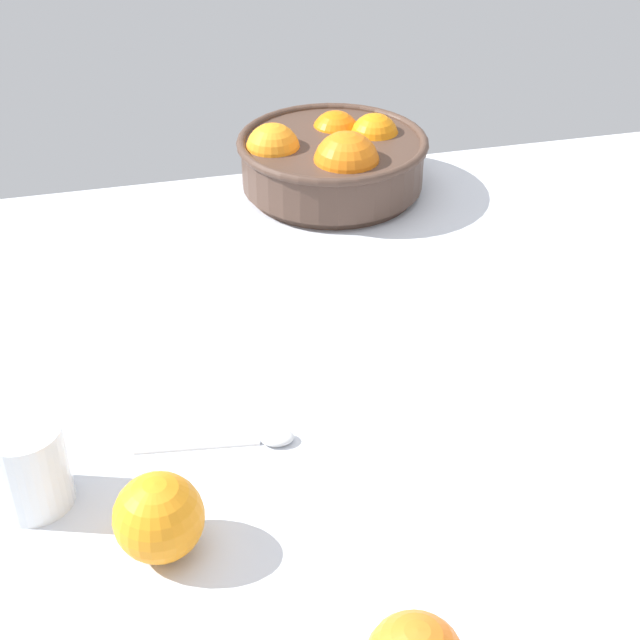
{
  "coord_description": "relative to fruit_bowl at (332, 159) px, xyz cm",
  "views": [
    {
      "loc": [
        -20.5,
        -72.27,
        59.13
      ],
      "look_at": [
        -1.79,
        3.81,
        5.73
      ],
      "focal_mm": 53.45,
      "sensor_mm": 36.0,
      "label": 1
    }
  ],
  "objects": [
    {
      "name": "juice_glass",
      "position": [
        -39.54,
        -51.09,
        -1.35
      ],
      "size": [
        6.75,
        6.75,
        8.07
      ],
      "color": "white",
      "rests_on": "ground_plane"
    },
    {
      "name": "spoon",
      "position": [
        -21.03,
        -48.27,
        -4.38
      ],
      "size": [
        14.85,
        3.34,
        1.0
      ],
      "color": "silver",
      "rests_on": "ground_plane"
    },
    {
      "name": "loose_orange_1",
      "position": [
        -29.5,
        -59.31,
        -1.13
      ],
      "size": [
        7.36,
        7.36,
        7.36
      ],
      "primitive_type": "sphere",
      "color": "orange",
      "rests_on": "ground_plane"
    },
    {
      "name": "fruit_bowl",
      "position": [
        0.0,
        0.0,
        0.0
      ],
      "size": [
        25.76,
        25.76,
        10.96
      ],
      "color": "#473328",
      "rests_on": "ground_plane"
    },
    {
      "name": "ground_plane",
      "position": [
        -9.35,
        -42.07,
        -6.31
      ],
      "size": [
        136.92,
        101.18,
        3.0
      ],
      "primitive_type": "cube",
      "color": "silver"
    }
  ]
}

